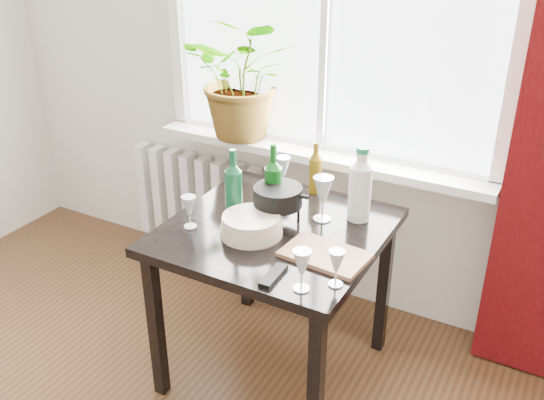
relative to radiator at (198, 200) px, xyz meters
The scene contains 17 objects.
windowsill 0.87m from the radiator, ahead, with size 1.72×0.20×0.04m.
radiator is the anchor object (origin of this frame).
table 1.09m from the radiator, 36.54° to the right, with size 0.85×0.85×0.74m.
potted_plant 0.85m from the radiator, ahead, with size 0.55×0.48×0.61m, color #217C25.
wine_bottle_left 1.05m from the radiator, 44.07° to the right, with size 0.07×0.07×0.31m, color #0D4726, non-canonical shape.
wine_bottle_right 1.08m from the radiator, 34.20° to the right, with size 0.07×0.07×0.32m, color #0E4A12, non-canonical shape.
bottle_amber 1.01m from the radiator, 16.77° to the right, with size 0.06×0.06×0.24m, color brown, non-canonical shape.
cleaning_bottle 1.30m from the radiator, 19.75° to the right, with size 0.09×0.09×0.33m, color silver, non-canonical shape.
wineglass_front_right 1.56m from the radiator, 40.56° to the right, with size 0.07×0.07×0.16m, color silver, non-canonical shape.
wineglass_far_right 1.58m from the radiator, 36.01° to the right, with size 0.06×0.06×0.14m, color silver, non-canonical shape.
wineglass_back_center 1.19m from the radiator, 25.92° to the right, with size 0.08×0.08×0.20m, color silver, non-canonical shape.
wineglass_back_left 0.88m from the radiator, 22.24° to the right, with size 0.07×0.07×0.16m, color silver, non-canonical shape.
wineglass_front_left 1.06m from the radiator, 55.58° to the right, with size 0.06×0.06×0.14m, color silver, non-canonical shape.
plate_stack 1.15m from the radiator, 42.55° to the right, with size 0.25×0.25×0.08m, color beige.
fondue_pot 1.11m from the radiator, 34.91° to the right, with size 0.23×0.20×0.16m, color black, non-canonical shape.
tv_remote 1.44m from the radiator, 43.20° to the right, with size 0.04×0.15×0.02m, color black.
cutting_board 1.39m from the radiator, 33.50° to the right, with size 0.31×0.20×0.02m, color #8D5E40.
Camera 1 is at (1.12, -0.34, 1.94)m, focal length 40.00 mm.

